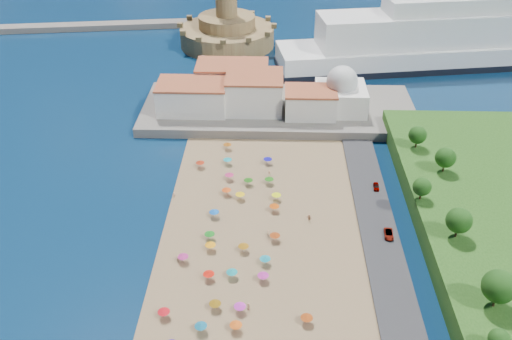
{
  "coord_description": "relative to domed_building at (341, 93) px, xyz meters",
  "views": [
    {
      "loc": [
        7.98,
        -98.46,
        86.2
      ],
      "look_at": [
        4.0,
        25.0,
        8.0
      ],
      "focal_mm": 40.0,
      "sensor_mm": 36.0,
      "label": 1
    }
  ],
  "objects": [
    {
      "name": "hillside_trees",
      "position": [
        18.94,
        -79.24,
        1.27
      ],
      "size": [
        13.62,
        107.22,
        8.27
      ],
      "color": "#382314",
      "rests_on": "hillside"
    },
    {
      "name": "fortress",
      "position": [
        -42.0,
        67.0,
        -2.29
      ],
      "size": [
        40.0,
        40.0,
        32.4
      ],
      "color": "#9C864E",
      "rests_on": "ground"
    },
    {
      "name": "jetty",
      "position": [
        -42.0,
        37.0,
        -7.77
      ],
      "size": [
        18.0,
        70.0,
        2.4
      ],
      "primitive_type": "cube",
      "color": "#59544C",
      "rests_on": "ground"
    },
    {
      "name": "parked_cars",
      "position": [
        6.0,
        -73.43,
        -7.63
      ],
      "size": [
        2.45,
        70.8,
        1.38
      ],
      "color": "gray",
      "rests_on": "promenade"
    },
    {
      "name": "ground",
      "position": [
        -30.0,
        -71.0,
        -8.97
      ],
      "size": [
        700.0,
        700.0,
        0.0
      ],
      "primitive_type": "plane",
      "color": "#071938",
      "rests_on": "ground"
    },
    {
      "name": "waterfront_buildings",
      "position": [
        -33.05,
        2.64,
        -1.1
      ],
      "size": [
        57.0,
        29.0,
        11.0
      ],
      "color": "silver",
      "rests_on": "terrace"
    },
    {
      "name": "cruise_ship",
      "position": [
        55.02,
        50.02,
        0.85
      ],
      "size": [
        153.5,
        46.99,
        33.19
      ],
      "color": "black",
      "rests_on": "ground"
    },
    {
      "name": "beachgoers",
      "position": [
        -31.29,
        -70.51,
        -7.85
      ],
      "size": [
        36.26,
        78.21,
        1.89
      ],
      "color": "tan",
      "rests_on": "beach"
    },
    {
      "name": "breakwater",
      "position": [
        -140.0,
        82.0,
        -7.67
      ],
      "size": [
        199.03,
        34.77,
        2.6
      ],
      "primitive_type": "cube",
      "rotation": [
        0.0,
        0.0,
        0.14
      ],
      "color": "#59544C",
      "rests_on": "ground"
    },
    {
      "name": "domed_building",
      "position": [
        0.0,
        0.0,
        0.0
      ],
      "size": [
        16.0,
        16.0,
        15.0
      ],
      "color": "silver",
      "rests_on": "terrace"
    },
    {
      "name": "beach_parasols",
      "position": [
        -30.2,
        -82.39,
        -6.83
      ],
      "size": [
        30.87,
        115.91,
        2.2
      ],
      "color": "gray",
      "rests_on": "beach"
    },
    {
      "name": "terrace",
      "position": [
        -20.0,
        2.0,
        -7.47
      ],
      "size": [
        90.0,
        36.0,
        3.0
      ],
      "primitive_type": "cube",
      "color": "#59544C",
      "rests_on": "ground"
    }
  ]
}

